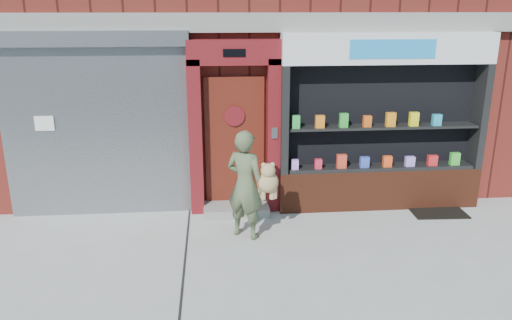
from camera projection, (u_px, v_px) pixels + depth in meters
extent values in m
plane|color=#9E9E99|center=(296.00, 259.00, 6.98)|extent=(80.00, 80.00, 0.00)
cube|color=gray|center=(281.00, 22.00, 7.89)|extent=(12.00, 0.16, 0.30)
cube|color=gray|center=(97.00, 133.00, 8.17)|extent=(3.00, 0.10, 2.80)
cube|color=slate|center=(87.00, 38.00, 7.66)|extent=(3.10, 0.30, 0.24)
cube|color=white|center=(44.00, 123.00, 7.98)|extent=(0.30, 0.01, 0.24)
cube|color=#5B0F14|center=(196.00, 138.00, 8.26)|extent=(0.22, 0.28, 2.60)
cube|color=#5B0F14|center=(274.00, 137.00, 8.37)|extent=(0.22, 0.28, 2.60)
cube|color=#5B0F14|center=(234.00, 52.00, 7.90)|extent=(1.50, 0.28, 0.40)
cube|color=black|center=(234.00, 53.00, 7.76)|extent=(0.35, 0.01, 0.12)
cube|color=#52180F|center=(235.00, 142.00, 8.45)|extent=(1.00, 0.06, 2.20)
cylinder|color=black|center=(234.00, 116.00, 8.28)|extent=(0.28, 0.02, 0.28)
cylinder|color=#5B0F14|center=(234.00, 116.00, 8.27)|extent=(0.34, 0.02, 0.34)
cube|color=gray|center=(236.00, 209.00, 8.52)|extent=(1.10, 0.55, 0.15)
cube|color=slate|center=(275.00, 133.00, 8.19)|extent=(0.10, 0.02, 0.18)
cube|color=#602816|center=(378.00, 188.00, 8.75)|extent=(3.50, 0.40, 0.70)
cube|color=black|center=(284.00, 120.00, 8.24)|extent=(0.12, 0.40, 1.80)
cube|color=black|center=(479.00, 116.00, 8.53)|extent=(0.12, 0.40, 1.80)
cube|color=black|center=(380.00, 116.00, 8.56)|extent=(3.30, 0.03, 1.80)
cube|color=black|center=(380.00, 167.00, 8.63)|extent=(3.20, 0.36, 0.06)
cube|color=black|center=(383.00, 127.00, 8.42)|extent=(3.20, 0.36, 0.04)
cube|color=white|center=(389.00, 48.00, 8.04)|extent=(3.50, 0.40, 0.50)
cube|color=#1A84C9|center=(393.00, 49.00, 7.85)|extent=(1.40, 0.01, 0.30)
cube|color=#C888F5|center=(295.00, 164.00, 8.40)|extent=(0.12, 0.09, 0.17)
cube|color=red|center=(318.00, 164.00, 8.43)|extent=(0.12, 0.09, 0.17)
cube|color=red|center=(342.00, 161.00, 8.45)|extent=(0.16, 0.09, 0.24)
cube|color=blue|center=(364.00, 162.00, 8.50)|extent=(0.15, 0.09, 0.19)
cube|color=#FC4F1A|center=(387.00, 161.00, 8.53)|extent=(0.15, 0.09, 0.19)
cube|color=#A482EB|center=(410.00, 161.00, 8.57)|extent=(0.16, 0.09, 0.17)
cube|color=red|center=(432.00, 160.00, 8.60)|extent=(0.16, 0.09, 0.18)
cube|color=green|center=(455.00, 159.00, 8.63)|extent=(0.16, 0.09, 0.22)
cube|color=green|center=(296.00, 122.00, 8.18)|extent=(0.13, 0.09, 0.22)
cube|color=orange|center=(320.00, 122.00, 8.22)|extent=(0.15, 0.09, 0.21)
cube|color=green|center=(344.00, 120.00, 8.25)|extent=(0.14, 0.09, 0.24)
cube|color=#E55818|center=(367.00, 121.00, 8.29)|extent=(0.13, 0.09, 0.19)
cube|color=orange|center=(391.00, 119.00, 8.32)|extent=(0.15, 0.09, 0.23)
cube|color=yellow|center=(414.00, 119.00, 8.35)|extent=(0.15, 0.09, 0.23)
cube|color=#249CB8|center=(437.00, 120.00, 8.39)|extent=(0.15, 0.09, 0.19)
imported|color=#505D3D|center=(245.00, 185.00, 7.46)|extent=(0.73, 0.67, 1.68)
sphere|color=tan|center=(268.00, 182.00, 7.42)|extent=(0.33, 0.33, 0.33)
sphere|color=tan|center=(268.00, 171.00, 7.31)|extent=(0.22, 0.22, 0.22)
sphere|color=tan|center=(264.00, 165.00, 7.28)|extent=(0.08, 0.08, 0.08)
sphere|color=tan|center=(273.00, 165.00, 7.29)|extent=(0.08, 0.08, 0.08)
cylinder|color=tan|center=(260.00, 192.00, 7.46)|extent=(0.08, 0.08, 0.20)
cylinder|color=tan|center=(275.00, 192.00, 7.48)|extent=(0.08, 0.08, 0.20)
cylinder|color=tan|center=(263.00, 193.00, 7.44)|extent=(0.08, 0.08, 0.20)
cylinder|color=tan|center=(272.00, 193.00, 7.45)|extent=(0.08, 0.08, 0.20)
cube|color=black|center=(437.00, 211.00, 8.59)|extent=(0.94, 0.68, 0.02)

